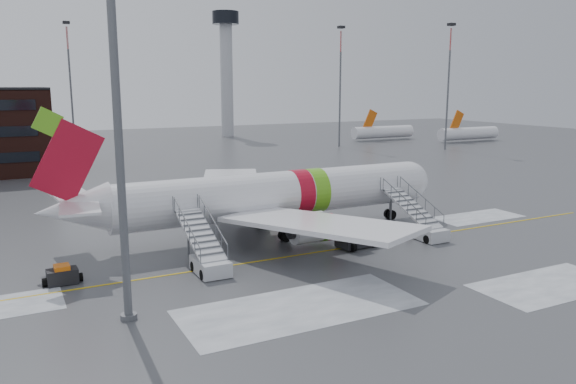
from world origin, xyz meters
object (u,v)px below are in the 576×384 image
airstair_aft (207,255)px  light_mast_near (115,69)px  airliner (267,196)px  baggage_tractor (62,276)px  pushback_tug (355,238)px  airstair_fwd (422,225)px

airstair_aft → light_mast_near: 15.15m
airliner → light_mast_near: 21.35m
airliner → baggage_tractor: size_ratio=14.23×
airliner → airstair_aft: airliner is taller
airstair_aft → pushback_tug: size_ratio=2.32×
airstair_fwd → pushback_tug: 6.73m
airstair_fwd → airstair_aft: bearing=180.0°
airstair_fwd → pushback_tug: airstair_fwd is taller
airstair_aft → pushback_tug: (12.20, 0.00, -0.27)m
airliner → baggage_tractor: bearing=-163.8°
airliner → airstair_aft: size_ratio=4.55×
airstair_aft → pushback_tug: bearing=0.0°
airstair_fwd → light_mast_near: size_ratio=0.30×
airliner → light_mast_near: light_mast_near is taller
airstair_fwd → light_mast_near: (-25.47, -5.90, 12.32)m
baggage_tractor → light_mast_near: 15.13m
airliner → airstair_fwd: (11.26, -6.54, -2.35)m
airstair_fwd → airstair_aft: 18.93m
airliner → pushback_tug: size_ratio=10.54×
airstair_aft → airstair_fwd: bearing=0.0°
airliner → baggage_tractor: (-16.84, -4.90, -2.88)m
airliner → pushback_tug: bearing=-55.2°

